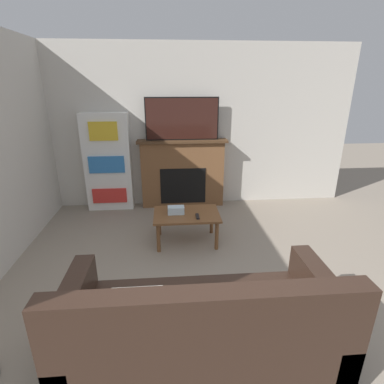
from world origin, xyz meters
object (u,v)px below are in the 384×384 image
object	(u,v)px
coffee_table	(187,217)
fireplace	(183,173)
tv	(182,119)
couch	(201,331)
bookshelf	(108,163)

from	to	relation	value
coffee_table	fireplace	bearing A→B (deg)	89.15
tv	coffee_table	xyz separation A→B (m)	(-0.02, -1.32, -1.15)
couch	coffee_table	world-z (taller)	couch
coffee_table	bookshelf	bearing A→B (deg)	133.08
tv	couch	xyz separation A→B (m)	(-0.04, -3.24, -1.21)
fireplace	couch	bearing A→B (deg)	-90.64
tv	couch	size ratio (longest dim) A/B	0.59
couch	coffee_table	size ratio (longest dim) A/B	2.32
fireplace	couch	world-z (taller)	fireplace
fireplace	coffee_table	bearing A→B (deg)	-90.85
fireplace	couch	xyz separation A→B (m)	(-0.04, -3.26, -0.28)
coffee_table	bookshelf	xyz separation A→B (m)	(-1.23, 1.32, 0.45)
coffee_table	tv	bearing A→B (deg)	89.14
fireplace	tv	world-z (taller)	tv
fireplace	couch	size ratio (longest dim) A/B	0.75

